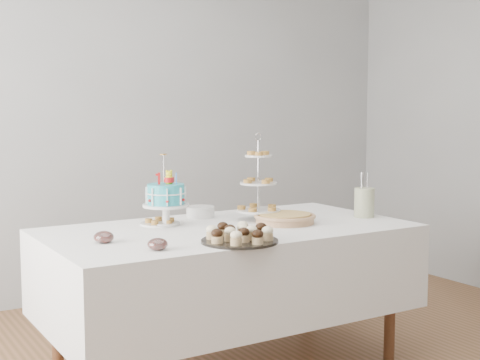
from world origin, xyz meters
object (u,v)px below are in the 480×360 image
pastry_plate (160,222)px  pie (285,218)px  birthday_cake (166,206)px  tiered_stand (258,184)px  table (229,269)px  jam_bowl_a (158,244)px  plate_stack (200,212)px  cupcake_tray (240,234)px  utensil_pitcher (364,201)px  jam_bowl_b (104,237)px

pastry_plate → pie: bearing=-27.6°
birthday_cake → tiered_stand: bearing=11.5°
table → jam_bowl_a: (-0.56, -0.34, 0.25)m
table → plate_stack: 0.45m
birthday_cake → jam_bowl_a: birthday_cake is taller
cupcake_tray → pastry_plate: 0.65m
pastry_plate → birthday_cake: bearing=-76.2°
birthday_cake → plate_stack: size_ratio=2.36×
jam_bowl_a → plate_stack: bearing=50.0°
pastry_plate → utensil_pitcher: 1.18m
pie → birthday_cake: bearing=155.8°
birthday_cake → jam_bowl_b: 0.53m
utensil_pitcher → plate_stack: bearing=145.4°
cupcake_tray → jam_bowl_b: cupcake_tray is taller
jam_bowl_b → jam_bowl_a: bearing=-62.0°
tiered_stand → jam_bowl_a: tiered_stand is taller
table → birthday_cake: birthday_cake is taller
table → cupcake_tray: 0.49m
plate_stack → pie: bearing=-54.8°
jam_bowl_a → cupcake_tray: bearing=-5.7°
cupcake_tray → jam_bowl_b: (-0.55, 0.32, -0.01)m
table → cupcake_tray: size_ratio=5.28×
birthday_cake → pie: size_ratio=1.13×
pie → jam_bowl_b: (-1.04, -0.00, -0.00)m
table → pastry_plate: bearing=137.1°
cupcake_tray → jam_bowl_a: cupcake_tray is taller
birthday_cake → pastry_plate: birthday_cake is taller
pie → jam_bowl_b: jam_bowl_b is taller
plate_stack → cupcake_tray: bearing=-104.3°
pie → plate_stack: (-0.30, 0.42, 0.00)m
plate_stack → pastry_plate: 0.32m
tiered_stand → pie: bearing=-70.1°
cupcake_tray → jam_bowl_b: 0.63m
birthday_cake → pie: (0.59, -0.26, -0.07)m
birthday_cake → plate_stack: 0.34m
pastry_plate → table: bearing=-42.9°
tiered_stand → plate_stack: bearing=133.2°
birthday_cake → jam_bowl_b: bearing=-127.4°
birthday_cake → utensil_pitcher: bearing=5.0°
table → jam_bowl_a: bearing=-149.0°
cupcake_tray → tiered_stand: tiered_stand is taller
plate_stack → jam_bowl_a: size_ratio=1.77×
utensil_pitcher → cupcake_tray: bearing=-169.4°
table → plate_stack: bearing=85.8°
birthday_cake → pie: birthday_cake is taller
plate_stack → pastry_plate: size_ratio=0.76×
birthday_cake → plate_stack: birthday_cake is taller
pastry_plate → cupcake_tray: bearing=-79.8°
birthday_cake → cupcake_tray: bearing=-58.6°
jam_bowl_a → jam_bowl_b: jam_bowl_b is taller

